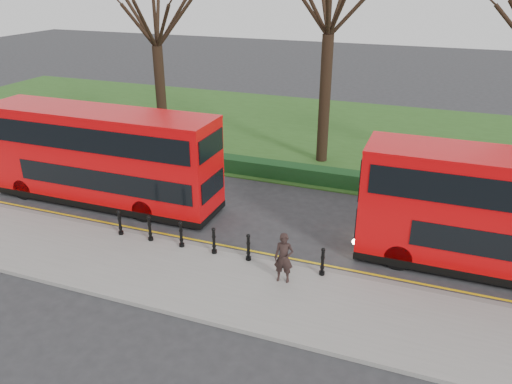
% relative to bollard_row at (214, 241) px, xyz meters
% --- Properties ---
extents(ground, '(120.00, 120.00, 0.00)m').
position_rel_bollard_row_xyz_m(ground, '(-0.73, 1.35, -0.65)').
color(ground, '#28282B').
rests_on(ground, ground).
extents(pavement, '(60.00, 4.00, 0.15)m').
position_rel_bollard_row_xyz_m(pavement, '(-0.73, -1.65, -0.58)').
color(pavement, gray).
rests_on(pavement, ground).
extents(kerb, '(60.00, 0.25, 0.16)m').
position_rel_bollard_row_xyz_m(kerb, '(-0.73, 0.35, -0.58)').
color(kerb, slate).
rests_on(kerb, ground).
extents(grass_verge, '(60.00, 18.00, 0.06)m').
position_rel_bollard_row_xyz_m(grass_verge, '(-0.73, 16.35, -0.62)').
color(grass_verge, '#284F1A').
rests_on(grass_verge, ground).
extents(hedge, '(60.00, 0.90, 0.80)m').
position_rel_bollard_row_xyz_m(hedge, '(-0.73, 8.15, -0.25)').
color(hedge, black).
rests_on(hedge, ground).
extents(yellow_line_outer, '(60.00, 0.10, 0.01)m').
position_rel_bollard_row_xyz_m(yellow_line_outer, '(-0.73, 0.65, -0.64)').
color(yellow_line_outer, yellow).
rests_on(yellow_line_outer, ground).
extents(yellow_line_inner, '(60.00, 0.10, 0.01)m').
position_rel_bollard_row_xyz_m(yellow_line_inner, '(-0.73, 0.85, -0.64)').
color(yellow_line_inner, yellow).
rests_on(yellow_line_inner, ground).
extents(tree_left, '(6.70, 6.70, 10.46)m').
position_rel_bollard_row_xyz_m(tree_left, '(-8.73, 11.35, 6.95)').
color(tree_left, black).
rests_on(tree_left, ground).
extents(bollard_row, '(8.30, 0.15, 1.00)m').
position_rel_bollard_row_xyz_m(bollard_row, '(0.00, 0.00, 0.00)').
color(bollard_row, black).
rests_on(bollard_row, pavement).
extents(bus_lead, '(10.76, 2.47, 4.28)m').
position_rel_bollard_row_xyz_m(bus_lead, '(-6.63, 2.62, 1.51)').
color(bus_lead, red).
rests_on(bus_lead, ground).
extents(pedestrian, '(0.69, 0.50, 1.77)m').
position_rel_bollard_row_xyz_m(pedestrian, '(2.94, -0.82, 0.38)').
color(pedestrian, black).
rests_on(pedestrian, pavement).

